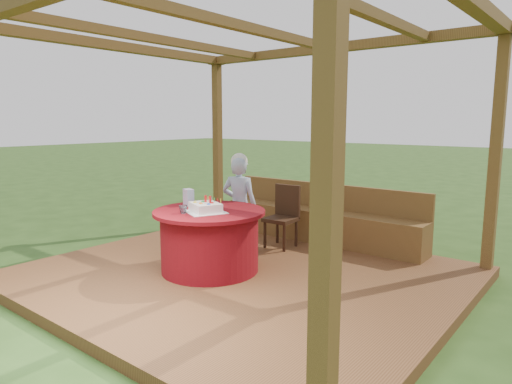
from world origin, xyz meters
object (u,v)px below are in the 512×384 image
(bench, at_px, (321,222))
(chair, at_px, (284,214))
(gift_bag, at_px, (189,197))
(birthday_cake, at_px, (205,207))
(elderly_woman, at_px, (239,204))
(drinking_glass, at_px, (183,209))
(table, at_px, (210,240))

(bench, distance_m, chair, 0.63)
(bench, height_order, gift_bag, gift_bag)
(bench, relative_size, birthday_cake, 5.80)
(chair, height_order, gift_bag, gift_bag)
(elderly_woman, bearing_deg, gift_bag, -109.98)
(bench, xyz_separation_m, drinking_glass, (-0.41, -2.21, 0.48))
(table, height_order, elderly_woman, elderly_woman)
(chair, bearing_deg, drinking_glass, -95.50)
(bench, height_order, table, bench)
(birthday_cake, bearing_deg, gift_bag, 158.54)
(bench, relative_size, table, 2.40)
(table, distance_m, chair, 1.36)
(bench, distance_m, birthday_cake, 2.10)
(bench, bearing_deg, birthday_cake, -97.47)
(bench, height_order, chair, chair)
(birthday_cake, bearing_deg, table, 114.18)
(drinking_glass, bearing_deg, birthday_cake, 52.48)
(birthday_cake, height_order, drinking_glass, birthday_cake)
(gift_bag, bearing_deg, chair, 89.24)
(birthday_cake, bearing_deg, elderly_woman, 104.87)
(bench, bearing_deg, chair, -114.49)
(bench, bearing_deg, table, -99.32)
(elderly_woman, distance_m, birthday_cake, 0.86)
(table, height_order, chair, chair)
(elderly_woman, distance_m, gift_bag, 0.70)
(bench, relative_size, chair, 3.62)
(birthday_cake, bearing_deg, drinking_glass, -127.52)
(chair, relative_size, gift_bag, 4.31)
(chair, xyz_separation_m, birthday_cake, (-0.01, -1.47, 0.31))
(chair, bearing_deg, birthday_cake, -90.51)
(birthday_cake, distance_m, drinking_glass, 0.24)
(elderly_woman, relative_size, birthday_cake, 2.49)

